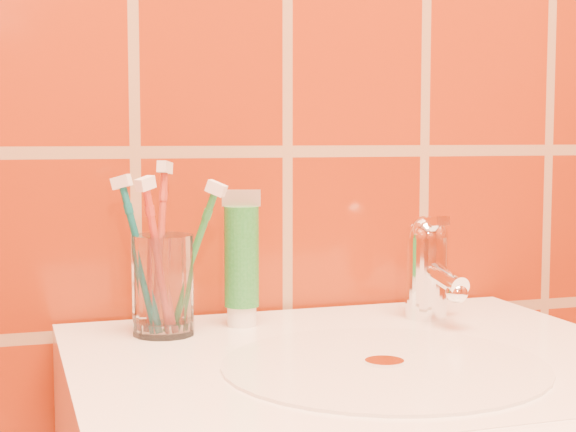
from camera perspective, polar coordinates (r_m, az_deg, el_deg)
name	(u,v)px	position (r m, az deg, el deg)	size (l,w,h in m)	color
glass_tumbler	(164,285)	(0.94, -8.05, -4.44)	(0.07, 0.07, 0.11)	white
toothpaste_tube	(242,262)	(0.98, -3.02, -3.02)	(0.04, 0.04, 0.15)	white
faucet	(428,264)	(1.03, 9.06, -3.08)	(0.05, 0.11, 0.12)	white
toothbrush_0	(158,258)	(0.92, -8.40, -2.73)	(0.05, 0.04, 0.18)	#AF3125
toothbrush_1	(161,247)	(0.95, -8.24, -2.03)	(0.04, 0.05, 0.19)	#AC3624
toothbrush_2	(192,259)	(0.94, -6.25, -2.78)	(0.07, 0.06, 0.17)	#1D7030
toothbrush_3	(141,256)	(0.94, -9.48, -2.59)	(0.06, 0.05, 0.18)	#0B5E64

